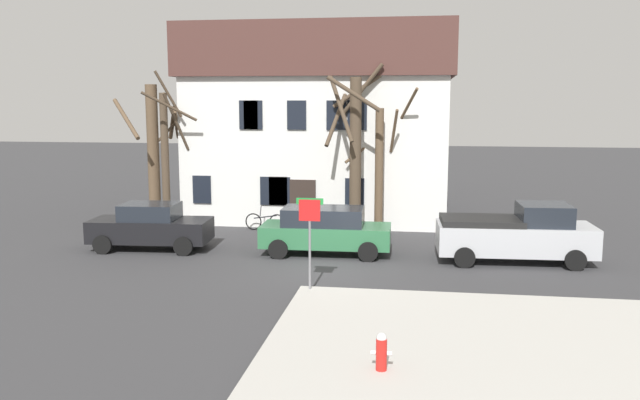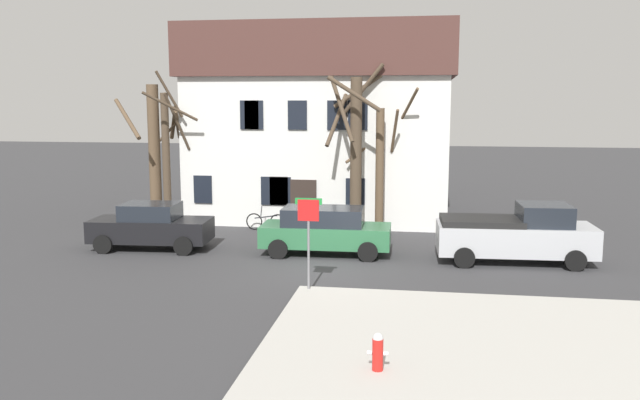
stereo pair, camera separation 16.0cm
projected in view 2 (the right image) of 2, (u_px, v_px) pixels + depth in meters
The scene contains 13 objects.
ground_plane at pixel (325, 269), 21.47m from camera, with size 120.00×120.00×0.00m, color #38383A.
sidewalk_slab at pixel (476, 353), 14.17m from camera, with size 9.30×8.67×0.12m, color #B7B5AD.
building_main at pixel (325, 121), 31.56m from camera, with size 11.93×8.72×8.68m.
tree_bare_near at pixel (155, 151), 29.01m from camera, with size 3.14×3.11×6.09m.
tree_bare_mid at pixel (167, 153), 28.25m from camera, with size 2.61×2.63×6.61m.
tree_bare_far at pixel (355, 147), 26.26m from camera, with size 2.24×2.27×6.88m.
tree_bare_end at pixel (381, 166), 26.69m from camera, with size 2.98×2.08×5.90m.
car_black_sedan at pixel (151, 226), 24.27m from camera, with size 4.41×2.19×1.70m.
car_green_wagon at pixel (325, 230), 23.43m from camera, with size 4.58×2.07×1.68m.
pickup_truck_silver at pixel (517, 234), 22.26m from camera, with size 5.21×2.34×2.00m.
fire_hydrant at pixel (378, 351), 13.09m from camera, with size 0.42×0.22×0.77m.
street_sign_pole at pixel (308, 227), 18.56m from camera, with size 0.76×0.07×2.72m.
bicycle_leaning at pixel (266, 222), 27.83m from camera, with size 1.75×0.17×1.03m.
Camera 2 is at (3.09, -20.66, 5.41)m, focal length 37.30 mm.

